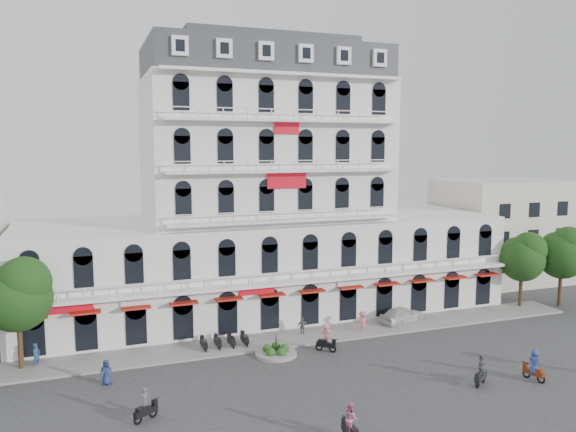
# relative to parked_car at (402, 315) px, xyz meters

# --- Properties ---
(ground) EXTENTS (120.00, 120.00, 0.00)m
(ground) POSITION_rel_parked_car_xyz_m (-10.23, -9.50, -0.77)
(ground) COLOR #38383A
(ground) RESTS_ON ground
(sidewalk) EXTENTS (53.00, 4.00, 0.16)m
(sidewalk) POSITION_rel_parked_car_xyz_m (-10.23, -0.50, -0.69)
(sidewalk) COLOR gray
(sidewalk) RESTS_ON ground
(main_building) EXTENTS (45.00, 15.00, 25.80)m
(main_building) POSITION_rel_parked_car_xyz_m (-10.23, 8.50, 9.19)
(main_building) COLOR silver
(main_building) RESTS_ON ground
(flank_building_east) EXTENTS (14.00, 10.00, 12.00)m
(flank_building_east) POSITION_rel_parked_car_xyz_m (19.77, 10.50, 5.23)
(flank_building_east) COLOR beige
(flank_building_east) RESTS_ON ground
(traffic_island) EXTENTS (3.20, 3.20, 1.60)m
(traffic_island) POSITION_rel_parked_car_xyz_m (-13.23, -3.50, -0.51)
(traffic_island) COLOR gray
(traffic_island) RESTS_ON ground
(parked_scooter_row) EXTENTS (4.40, 1.80, 1.10)m
(parked_scooter_row) POSITION_rel_parked_car_xyz_m (-16.58, -0.70, -0.77)
(parked_scooter_row) COLOR black
(parked_scooter_row) RESTS_ON ground
(tree_west_inner) EXTENTS (4.76, 4.76, 8.25)m
(tree_west_inner) POSITION_rel_parked_car_xyz_m (-31.18, -0.02, 4.91)
(tree_west_inner) COLOR #382314
(tree_west_inner) RESTS_ON ground
(tree_east_inner) EXTENTS (4.40, 4.37, 7.57)m
(tree_east_inner) POSITION_rel_parked_car_xyz_m (13.82, 0.48, 4.44)
(tree_east_inner) COLOR #382314
(tree_east_inner) RESTS_ON ground
(tree_east_outer) EXTENTS (4.65, 4.65, 8.05)m
(tree_east_outer) POSITION_rel_parked_car_xyz_m (17.82, -0.52, 4.78)
(tree_east_outer) COLOR #382314
(tree_east_outer) RESTS_ON ground
(parked_car) EXTENTS (4.85, 2.96, 1.54)m
(parked_car) POSITION_rel_parked_car_xyz_m (0.00, 0.00, 0.00)
(parked_car) COLOR silver
(parked_car) RESTS_ON ground
(rider_west) EXTENTS (1.51, 1.08, 2.02)m
(rider_west) POSITION_rel_parked_car_xyz_m (-23.68, -10.69, 0.11)
(rider_west) COLOR black
(rider_west) RESTS_ON ground
(rider_southwest) EXTENTS (0.70, 1.70, 2.21)m
(rider_southwest) POSITION_rel_parked_car_xyz_m (-13.53, -16.85, 0.36)
(rider_southwest) COLOR black
(rider_southwest) RESTS_ON ground
(rider_east) EXTENTS (0.72, 1.68, 2.19)m
(rider_east) POSITION_rel_parked_car_xyz_m (1.78, -13.94, 0.32)
(rider_east) COLOR maroon
(rider_east) RESTS_ON ground
(rider_northeast) EXTENTS (1.51, 1.08, 2.14)m
(rider_northeast) POSITION_rel_parked_car_xyz_m (-2.13, -13.33, 0.28)
(rider_northeast) COLOR black
(rider_northeast) RESTS_ON ground
(rider_center) EXTENTS (1.38, 1.26, 2.27)m
(rider_center) POSITION_rel_parked_car_xyz_m (-9.34, -4.09, 0.43)
(rider_center) COLOR black
(rider_center) RESTS_ON ground
(pedestrian_left) EXTENTS (0.94, 0.72, 1.71)m
(pedestrian_left) POSITION_rel_parked_car_xyz_m (-25.62, -4.67, 0.09)
(pedestrian_left) COLOR navy
(pedestrian_left) RESTS_ON ground
(pedestrian_mid) EXTENTS (0.98, 0.51, 1.59)m
(pedestrian_mid) POSITION_rel_parked_car_xyz_m (-9.68, 0.00, 0.03)
(pedestrian_mid) COLOR #5A5961
(pedestrian_mid) RESTS_ON ground
(pedestrian_right) EXTENTS (1.35, 1.04, 1.83)m
(pedestrian_right) POSITION_rel_parked_car_xyz_m (-4.52, -0.97, 0.14)
(pedestrian_right) COLOR #CC6C7B
(pedestrian_right) RESTS_ON ground
(pedestrian_far) EXTENTS (0.75, 0.82, 1.87)m
(pedestrian_far) POSITION_rel_parked_car_xyz_m (-30.23, 0.00, 0.16)
(pedestrian_far) COLOR navy
(pedestrian_far) RESTS_ON ground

